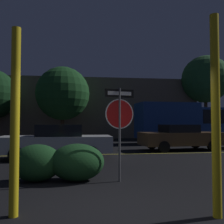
% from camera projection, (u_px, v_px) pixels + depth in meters
% --- Properties ---
extents(ground_plane, '(260.00, 260.00, 0.00)m').
position_uv_depth(ground_plane, '(113.00, 211.00, 4.38)').
color(ground_plane, black).
extents(road_center_stripe, '(32.42, 0.12, 0.01)m').
position_uv_depth(road_center_stripe, '(92.00, 154.00, 12.11)').
color(road_center_stripe, gold).
rests_on(road_center_stripe, ground_plane).
extents(stop_sign, '(0.81, 0.20, 2.48)m').
position_uv_depth(stop_sign, '(120.00, 115.00, 6.65)').
color(stop_sign, '#4C4C51').
rests_on(stop_sign, ground_plane).
extents(yellow_pole_left, '(0.15, 0.15, 3.18)m').
position_uv_depth(yellow_pole_left, '(15.00, 121.00, 4.19)').
color(yellow_pole_left, yellow).
rests_on(yellow_pole_left, ground_plane).
extents(yellow_pole_right, '(0.15, 0.15, 3.39)m').
position_uv_depth(yellow_pole_right, '(216.00, 114.00, 4.16)').
color(yellow_pole_right, yellow).
rests_on(yellow_pole_right, ground_plane).
extents(hedge_bush_1, '(1.31, 0.92, 0.98)m').
position_uv_depth(hedge_bush_1, '(37.00, 163.00, 6.59)').
color(hedge_bush_1, '#19421E').
rests_on(hedge_bush_1, ground_plane).
extents(hedge_bush_2, '(1.45, 1.06, 0.99)m').
position_uv_depth(hedge_bush_2, '(77.00, 162.00, 6.67)').
color(hedge_bush_2, '#19421E').
rests_on(hedge_bush_2, ground_plane).
extents(passing_car_2, '(4.83, 1.91, 1.47)m').
position_uv_depth(passing_car_2, '(57.00, 142.00, 10.75)').
color(passing_car_2, silver).
rests_on(passing_car_2, ground_plane).
extents(passing_car_3, '(4.75, 2.24, 1.44)m').
position_uv_depth(passing_car_3, '(181.00, 137.00, 14.05)').
color(passing_car_3, brown).
rests_on(passing_car_3, ground_plane).
extents(delivery_truck, '(7.12, 2.88, 2.99)m').
position_uv_depth(delivery_truck, '(185.00, 121.00, 18.72)').
color(delivery_truck, navy).
rests_on(delivery_truck, ground_plane).
extents(tree_0, '(4.62, 4.62, 6.38)m').
position_uv_depth(tree_0, '(63.00, 94.00, 21.57)').
color(tree_0, '#422D1E').
rests_on(tree_0, ground_plane).
extents(tree_1, '(4.71, 4.71, 8.24)m').
position_uv_depth(tree_1, '(205.00, 79.00, 24.95)').
color(tree_1, '#422D1E').
rests_on(tree_1, ground_plane).
extents(building_backdrop, '(19.66, 3.65, 5.99)m').
position_uv_depth(building_backdrop, '(100.00, 109.00, 26.06)').
color(building_backdrop, '#6B5B4C').
rests_on(building_backdrop, ground_plane).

